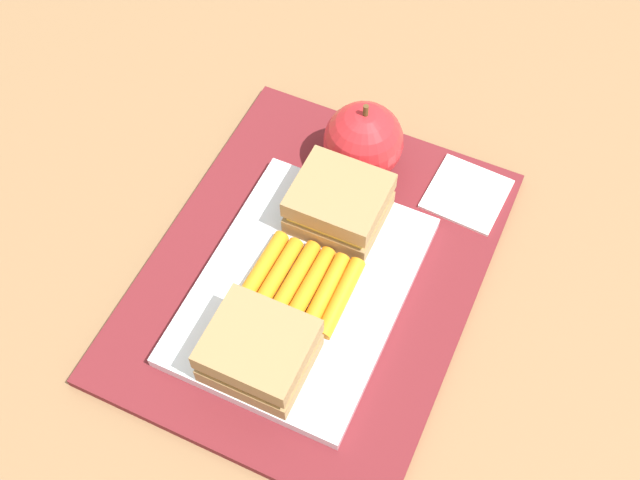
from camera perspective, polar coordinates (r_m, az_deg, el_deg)
ground_plane at (r=0.70m, az=-0.43°, el=-2.62°), size 2.40×2.40×0.00m
lunchbag_mat at (r=0.70m, az=-0.43°, el=-2.41°), size 0.36×0.28×0.01m
food_tray at (r=0.68m, az=-1.33°, el=-3.61°), size 0.23×0.17×0.01m
sandwich_half_left at (r=0.62m, az=-4.48°, el=-8.09°), size 0.07×0.08×0.04m
sandwich_half_right at (r=0.69m, az=1.40°, el=2.67°), size 0.07×0.08×0.04m
carrot_sticks_bundle at (r=0.67m, az=-1.33°, el=-3.08°), size 0.08×0.09×0.02m
apple at (r=0.73m, az=3.20°, el=7.21°), size 0.08×0.08×0.09m
paper_napkin at (r=0.75m, az=10.68°, el=3.34°), size 0.07×0.07×0.00m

